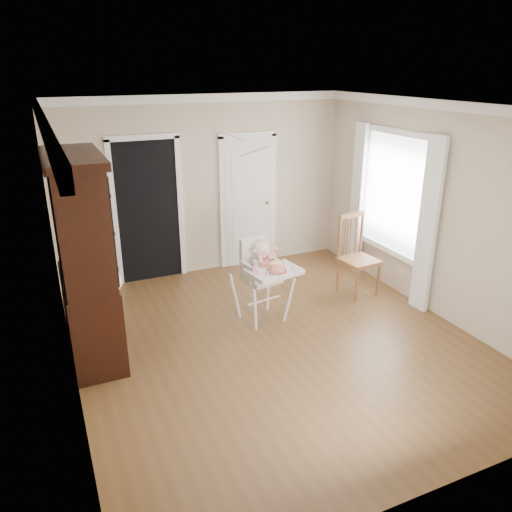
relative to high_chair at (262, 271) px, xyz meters
name	(u,v)px	position (x,y,z in m)	size (l,w,h in m)	color
floor	(276,341)	(-0.07, -0.56, -0.68)	(5.00, 5.00, 0.00)	brown
ceiling	(280,106)	(-0.07, -0.56, 2.02)	(5.00, 5.00, 0.00)	white
wall_back	(205,187)	(-0.07, 1.94, 0.67)	(4.50, 4.50, 0.00)	beige
wall_left	(60,265)	(-2.32, -0.56, 0.67)	(5.00, 5.00, 0.00)	beige
wall_right	(437,211)	(2.18, -0.56, 0.67)	(5.00, 5.00, 0.00)	beige
crown_molding	(280,112)	(-0.07, -0.56, 1.96)	(4.50, 5.00, 0.12)	white
doorway	(148,209)	(-0.97, 1.92, 0.43)	(1.06, 0.05, 2.22)	black
closet_door	(248,203)	(0.63, 1.91, 0.35)	(0.96, 0.09, 2.13)	white
window_right	(392,202)	(2.10, 0.24, 0.61)	(0.13, 1.84, 2.30)	white
high_chair	(262,271)	(0.00, 0.00, 0.00)	(0.73, 0.86, 1.10)	white
baby	(261,260)	(0.00, 0.03, 0.14)	(0.33, 0.24, 0.45)	beige
cake	(277,267)	(0.07, -0.26, 0.14)	(0.25, 0.25, 0.12)	silver
sippy_cup	(254,268)	(-0.20, -0.20, 0.16)	(0.07, 0.07, 0.17)	pink
china_cabinet	(85,261)	(-2.06, 0.04, 0.46)	(0.60, 1.35, 2.27)	black
dining_chair	(357,258)	(1.57, 0.20, -0.14)	(0.52, 0.52, 1.15)	brown
streamer	(229,134)	(-0.12, 0.75, 1.59)	(0.03, 0.50, 0.02)	pink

